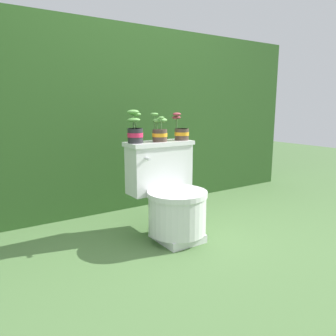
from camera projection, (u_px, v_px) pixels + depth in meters
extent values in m
plane|color=#4C703D|center=(183.00, 239.00, 2.41)|extent=(12.00, 12.00, 0.00)
cube|color=#284C1E|center=(113.00, 119.00, 3.23)|extent=(4.10, 0.62, 1.68)
cube|color=silver|center=(177.00, 236.00, 2.40)|extent=(0.29, 0.34, 0.06)
cylinder|color=silver|center=(177.00, 214.00, 2.37)|extent=(0.42, 0.42, 0.27)
cylinder|color=silver|center=(177.00, 194.00, 2.34)|extent=(0.43, 0.43, 0.04)
cube|color=silver|center=(159.00, 169.00, 2.51)|extent=(0.49, 0.19, 0.36)
cube|color=silver|center=(159.00, 143.00, 2.48)|extent=(0.52, 0.22, 0.03)
cylinder|color=silver|center=(148.00, 159.00, 2.30)|extent=(0.02, 0.05, 0.02)
cylinder|color=#262628|center=(135.00, 136.00, 2.36)|extent=(0.11, 0.11, 0.11)
cylinder|color=#D1234C|center=(135.00, 135.00, 2.36)|extent=(0.11, 0.11, 0.03)
cylinder|color=#332319|center=(135.00, 129.00, 2.35)|extent=(0.10, 0.10, 0.01)
cylinder|color=#4C753D|center=(133.00, 121.00, 2.34)|extent=(0.01, 0.01, 0.11)
ellipsoid|color=#569342|center=(133.00, 112.00, 2.33)|extent=(0.09, 0.06, 0.03)
cylinder|color=#4C753D|center=(134.00, 125.00, 2.34)|extent=(0.01, 0.01, 0.05)
ellipsoid|color=#569342|center=(134.00, 120.00, 2.33)|extent=(0.10, 0.07, 0.03)
cylinder|color=#4C753D|center=(136.00, 122.00, 2.39)|extent=(0.01, 0.01, 0.09)
ellipsoid|color=#569342|center=(136.00, 114.00, 2.38)|extent=(0.08, 0.06, 0.03)
cylinder|color=#47382D|center=(160.00, 135.00, 2.46)|extent=(0.11, 0.11, 0.09)
cylinder|color=orange|center=(160.00, 135.00, 2.46)|extent=(0.11, 0.11, 0.03)
cylinder|color=#332319|center=(160.00, 130.00, 2.45)|extent=(0.10, 0.10, 0.01)
cylinder|color=#4C753D|center=(161.00, 124.00, 2.43)|extent=(0.01, 0.01, 0.08)
ellipsoid|color=#569342|center=(161.00, 118.00, 2.42)|extent=(0.05, 0.04, 0.02)
cylinder|color=#4C753D|center=(154.00, 122.00, 2.44)|extent=(0.01, 0.01, 0.11)
ellipsoid|color=#569342|center=(154.00, 114.00, 2.43)|extent=(0.06, 0.04, 0.02)
cylinder|color=#4C753D|center=(157.00, 126.00, 2.45)|extent=(0.01, 0.01, 0.05)
ellipsoid|color=#569342|center=(157.00, 121.00, 2.44)|extent=(0.07, 0.05, 0.03)
cylinder|color=#4C753D|center=(161.00, 125.00, 2.49)|extent=(0.01, 0.01, 0.05)
ellipsoid|color=#569342|center=(161.00, 120.00, 2.48)|extent=(0.10, 0.07, 0.04)
cylinder|color=#47382D|center=(182.00, 134.00, 2.56)|extent=(0.11, 0.11, 0.09)
cylinder|color=orange|center=(182.00, 134.00, 2.56)|extent=(0.11, 0.11, 0.03)
cylinder|color=#332319|center=(182.00, 129.00, 2.55)|extent=(0.10, 0.10, 0.01)
cylinder|color=#4C753D|center=(176.00, 123.00, 2.55)|extent=(0.01, 0.01, 0.08)
ellipsoid|color=#93333D|center=(176.00, 117.00, 2.54)|extent=(0.08, 0.05, 0.02)
cylinder|color=#4C753D|center=(177.00, 122.00, 2.53)|extent=(0.01, 0.01, 0.10)
ellipsoid|color=#93333D|center=(177.00, 114.00, 2.52)|extent=(0.07, 0.05, 0.02)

